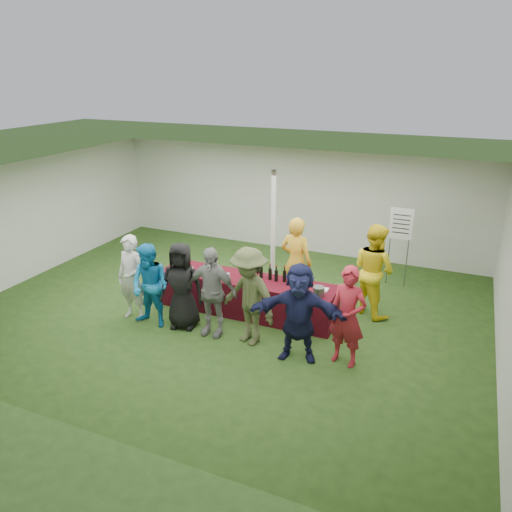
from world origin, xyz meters
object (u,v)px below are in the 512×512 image
at_px(dump_bucket, 319,291).
at_px(wine_list_sign, 401,230).
at_px(customer_0, 132,278).
at_px(customer_4, 249,297).
at_px(customer_5, 299,312).
at_px(customer_2, 182,286).
at_px(staff_pourer, 296,263).
at_px(staff_back, 374,270).
at_px(customer_6, 347,317).
at_px(serving_table, 247,295).
at_px(customer_3, 211,291).
at_px(customer_1, 150,286).

bearing_deg(dump_bucket, wine_list_sign, 70.32).
distance_m(customer_0, customer_4, 2.45).
relative_size(wine_list_sign, customer_0, 1.05).
bearing_deg(customer_5, customer_2, 164.43).
distance_m(staff_pourer, staff_back, 1.53).
distance_m(customer_5, customer_6, 0.80).
relative_size(serving_table, customer_2, 2.15).
distance_m(wine_list_sign, staff_back, 1.67).
relative_size(staff_back, customer_4, 1.04).
distance_m(staff_pourer, customer_3, 1.99).
height_order(staff_pourer, staff_back, staff_pourer).
relative_size(customer_0, customer_3, 1.00).
relative_size(customer_1, customer_5, 0.95).
bearing_deg(customer_0, customer_5, 2.51).
relative_size(customer_4, customer_6, 1.05).
xyz_separation_m(customer_3, customer_5, (1.72, -0.16, 0.01)).
bearing_deg(customer_3, customer_5, -7.33).
relative_size(customer_1, customer_4, 0.90).
xyz_separation_m(serving_table, customer_3, (-0.24, -1.01, 0.48)).
relative_size(staff_back, customer_1, 1.15).
bearing_deg(wine_list_sign, staff_back, -98.65).
height_order(customer_2, customer_6, customer_6).
bearing_deg(dump_bucket, customer_0, -166.01).
xyz_separation_m(customer_3, customer_6, (2.50, 0.01, 0.01)).
relative_size(customer_3, customer_6, 0.99).
xyz_separation_m(customer_1, customer_6, (3.70, 0.18, 0.05)).
bearing_deg(customer_5, customer_0, 167.46).
relative_size(wine_list_sign, customer_3, 1.06).
distance_m(wine_list_sign, customer_3, 4.57).
xyz_separation_m(staff_back, customer_2, (-3.17, -1.96, -0.10)).
bearing_deg(customer_0, staff_back, 30.05).
distance_m(staff_pourer, customer_1, 2.91).
height_order(customer_4, customer_5, customer_4).
height_order(staff_back, customer_5, staff_back).
distance_m(customer_1, customer_6, 3.70).
bearing_deg(dump_bucket, serving_table, 171.83).
relative_size(customer_0, customer_6, 0.99).
xyz_separation_m(customer_0, customer_5, (3.42, -0.09, 0.00)).
height_order(staff_back, customer_2, staff_back).
xyz_separation_m(wine_list_sign, customer_4, (-2.02, -3.61, -0.41)).
relative_size(wine_list_sign, customer_4, 1.00).
xyz_separation_m(staff_pourer, customer_2, (-1.66, -1.67, -0.12)).
height_order(serving_table, customer_3, customer_3).
distance_m(wine_list_sign, customer_1, 5.50).
xyz_separation_m(customer_4, customer_5, (0.96, -0.14, -0.04)).
relative_size(customer_5, customer_6, 1.00).
height_order(serving_table, wine_list_sign, wine_list_sign).
bearing_deg(customer_3, serving_table, 74.54).
bearing_deg(serving_table, wine_list_sign, 45.54).
distance_m(serving_table, staff_pourer, 1.19).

